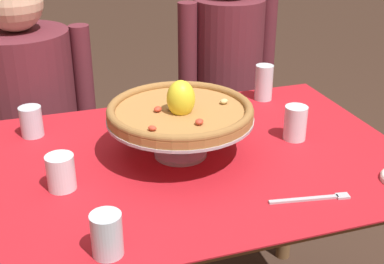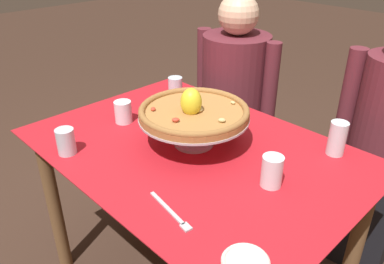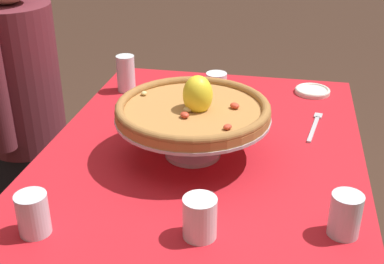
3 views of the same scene
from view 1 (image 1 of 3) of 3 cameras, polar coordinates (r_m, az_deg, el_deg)
dining_table at (r=1.54m, az=-0.27°, el=-6.49°), size 1.24×0.87×0.76m
pizza_stand at (r=1.46m, az=-1.29°, el=0.66°), size 0.41×0.41×0.12m
pizza at (r=1.44m, az=-1.30°, el=2.41°), size 0.41×0.41×0.11m
water_glass_side_left at (r=1.36m, az=-14.13°, el=-4.54°), size 0.07×0.07×0.09m
water_glass_back_right at (r=1.89m, az=7.86°, el=5.17°), size 0.06×0.06×0.13m
water_glass_side_right at (r=1.60m, az=11.22°, el=0.76°), size 0.07×0.07×0.11m
water_glass_front_left at (r=1.11m, az=-9.29°, el=-11.26°), size 0.07×0.07×0.10m
water_glass_back_left at (r=1.67m, az=-17.15°, el=0.94°), size 0.07×0.07×0.09m
dinner_fork at (r=1.33m, az=13.22°, el=-7.09°), size 0.21×0.05×0.01m
diner_left at (r=2.18m, az=-17.25°, el=0.74°), size 0.53×0.41×1.19m
diner_right at (r=2.36m, az=3.79°, el=3.34°), size 0.46×0.34×1.23m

